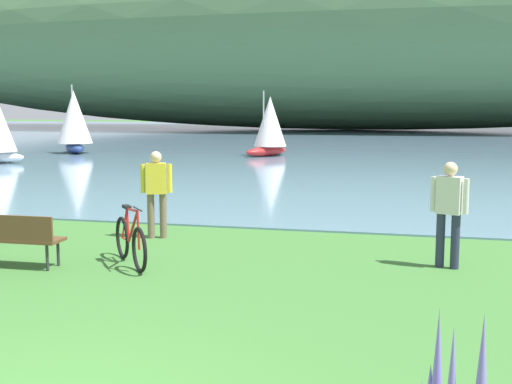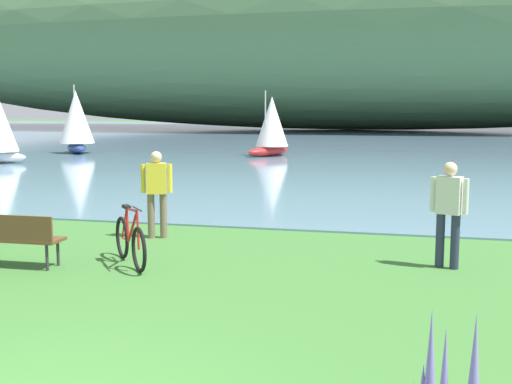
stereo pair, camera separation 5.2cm
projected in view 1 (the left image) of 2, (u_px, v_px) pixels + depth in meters
bay_water at (376, 137)px, 52.27m from camera, size 180.00×80.00×0.04m
distant_hillside at (351, 29)px, 66.73m from camera, size 119.85×28.00×20.45m
park_bench_near_camera at (6, 235)px, 10.51m from camera, size 1.81×0.51×0.88m
bicycle_leaning_near_bench at (130, 241)px, 10.65m from camera, size 1.17×1.41×1.01m
person_at_shoreline at (157, 189)px, 12.76m from camera, size 0.59×0.32×1.71m
person_on_the_grass at (449, 208)px, 10.40m from camera, size 0.58×0.34×1.71m
sailboat_mid_bay at (270, 125)px, 32.90m from camera, size 2.31×2.79×3.26m
sailboat_toward_hillside at (74, 121)px, 34.62m from camera, size 2.74×3.02×3.64m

